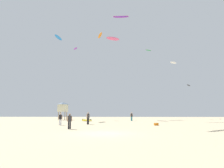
# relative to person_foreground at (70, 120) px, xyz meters

# --- Properties ---
(ground_plane) EXTENTS (120.00, 120.00, 0.00)m
(ground_plane) POSITION_rel_person_foreground_xyz_m (3.81, -3.92, -0.92)
(ground_plane) COLOR beige
(person_foreground) EXTENTS (0.43, 0.36, 1.57)m
(person_foreground) POSITION_rel_person_foreground_xyz_m (0.00, 0.00, 0.00)
(person_foreground) COLOR black
(person_foreground) RESTS_ON ground
(person_midground) EXTENTS (0.39, 0.48, 1.74)m
(person_midground) POSITION_rel_person_foreground_xyz_m (0.64, 7.83, 0.10)
(person_midground) COLOR black
(person_midground) RESTS_ON ground
(person_left) EXTENTS (0.54, 0.39, 1.74)m
(person_left) POSITION_rel_person_foreground_xyz_m (7.76, 19.76, 0.10)
(person_left) COLOR teal
(person_left) RESTS_ON ground
(person_right) EXTENTS (0.53, 0.36, 1.61)m
(person_right) POSITION_rel_person_foreground_xyz_m (-2.78, 5.80, 0.02)
(person_right) COLOR silver
(person_right) RESTS_ON ground
(kite_grounded_near) EXTENTS (3.03, 3.03, 0.42)m
(kite_grounded_near) POSITION_rel_person_foreground_xyz_m (-1.33, 18.12, -0.73)
(kite_grounded_near) COLOR yellow
(kite_grounded_near) RESTS_ON ground
(lifeguard_tower) EXTENTS (2.30, 2.30, 4.15)m
(lifeguard_tower) POSITION_rel_person_foreground_xyz_m (-8.18, 24.74, 2.14)
(lifeguard_tower) COLOR #8C704C
(lifeguard_tower) RESTS_ON ground
(cooler_box) EXTENTS (0.56, 0.36, 0.32)m
(cooler_box) POSITION_rel_person_foreground_xyz_m (10.02, 5.91, -0.76)
(cooler_box) COLOR orange
(cooler_box) RESTS_ON ground
(kite_aloft_1) EXTENTS (4.38, 2.86, 1.00)m
(kite_aloft_1) POSITION_rel_person_foreground_xyz_m (3.47, 34.72, 23.25)
(kite_aloft_1) COLOR #E5598C
(kite_aloft_2) EXTENTS (1.63, 1.98, 0.25)m
(kite_aloft_2) POSITION_rel_person_foreground_xyz_m (-6.65, 29.09, 18.17)
(kite_aloft_2) COLOR purple
(kite_aloft_3) EXTENTS (2.33, 3.13, 0.64)m
(kite_aloft_3) POSITION_rel_person_foreground_xyz_m (25.78, 35.37, 8.74)
(kite_aloft_3) COLOR #2D2D33
(kite_aloft_4) EXTENTS (2.13, 4.28, 1.01)m
(kite_aloft_4) POSITION_rel_person_foreground_xyz_m (-0.19, 31.65, 23.01)
(kite_aloft_4) COLOR orange
(kite_aloft_5) EXTENTS (2.06, 1.41, 0.27)m
(kite_aloft_5) POSITION_rel_person_foreground_xyz_m (14.64, 37.24, 20.28)
(kite_aloft_5) COLOR green
(kite_aloft_6) EXTENTS (1.42, 3.69, 0.40)m
(kite_aloft_6) POSITION_rel_person_foreground_xyz_m (-9.91, 24.26, 19.37)
(kite_aloft_6) COLOR blue
(kite_aloft_7) EXTENTS (4.36, 1.30, 1.08)m
(kite_aloft_7) POSITION_rel_person_foreground_xyz_m (5.80, 26.92, 26.10)
(kite_aloft_7) COLOR purple
(kite_aloft_8) EXTENTS (2.81, 2.45, 0.74)m
(kite_aloft_8) POSITION_rel_person_foreground_xyz_m (22.29, 37.41, 16.23)
(kite_aloft_8) COLOR white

